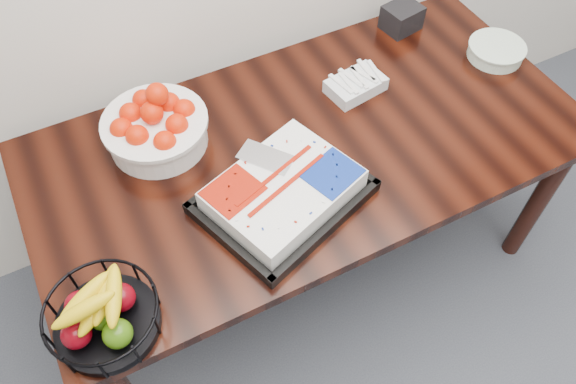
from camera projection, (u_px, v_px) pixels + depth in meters
name	position (u px, v px, depth m)	size (l,w,h in m)	color
table	(309.00, 158.00, 1.88)	(1.80, 0.90, 0.75)	black
cake_tray	(283.00, 192.00, 1.64)	(0.56, 0.49, 0.10)	black
tangerine_bowl	(154.00, 123.00, 1.74)	(0.33, 0.33, 0.21)	white
fruit_basket	(103.00, 315.00, 1.39)	(0.29, 0.29, 0.15)	black
plate_stack	(496.00, 51.00, 2.04)	(0.21, 0.21, 0.05)	white
fork_bag	(356.00, 85.00, 1.93)	(0.21, 0.15, 0.06)	silver
napkin_box	(402.00, 18.00, 2.12)	(0.13, 0.11, 0.09)	black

